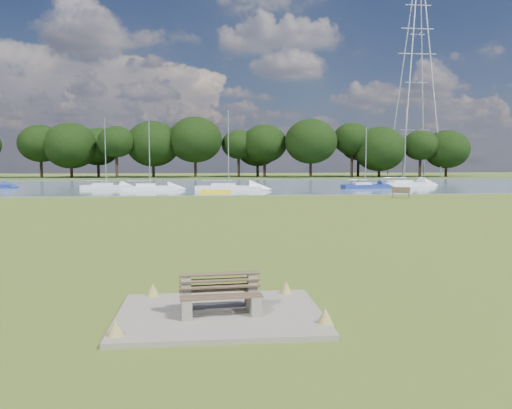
{
  "coord_description": "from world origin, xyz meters",
  "views": [
    {
      "loc": [
        -0.3,
        -24.09,
        3.21
      ],
      "look_at": [
        2.0,
        -2.0,
        1.27
      ],
      "focal_mm": 35.0,
      "sensor_mm": 36.0,
      "label": 1
    }
  ],
  "objects": [
    {
      "name": "sailboat_5",
      "position": [
        -11.38,
        33.63,
        0.46
      ],
      "size": [
        5.82,
        2.87,
        7.99
      ],
      "rotation": [
        0.0,
        0.0,
        -0.24
      ],
      "color": "white",
      "rests_on": "river"
    },
    {
      "name": "sailboat_1",
      "position": [
        -6.18,
        30.39,
        0.5
      ],
      "size": [
        6.0,
        2.52,
        7.38
      ],
      "rotation": [
        0.0,
        0.0,
        0.16
      ],
      "color": "white",
      "rests_on": "river"
    },
    {
      "name": "bench_pair",
      "position": [
        0.0,
        -14.0,
        0.46
      ],
      "size": [
        1.72,
        1.09,
        0.89
      ],
      "rotation": [
        0.0,
        0.0,
        0.07
      ],
      "color": "gray",
      "rests_on": "concrete_pad"
    },
    {
      "name": "riverbank_bench",
      "position": [
        16.67,
        17.54,
        0.49
      ],
      "size": [
        1.64,
        1.0,
        0.97
      ],
      "rotation": [
        0.0,
        0.0,
        -0.36
      ],
      "color": "brown",
      "rests_on": "ground"
    },
    {
      "name": "kayak",
      "position": [
        0.8,
        25.42,
        0.2
      ],
      "size": [
        3.13,
        0.9,
        0.31
      ],
      "primitive_type": "cube",
      "rotation": [
        0.0,
        0.0,
        -0.06
      ],
      "color": "yellow",
      "rests_on": "river"
    },
    {
      "name": "sailboat_4",
      "position": [
        18.18,
        31.85,
        0.47
      ],
      "size": [
        5.63,
        2.17,
        7.03
      ],
      "rotation": [
        0.0,
        0.0,
        0.12
      ],
      "color": "navy",
      "rests_on": "river"
    },
    {
      "name": "sailboat_2",
      "position": [
        24.1,
        34.91,
        0.53
      ],
      "size": [
        7.8,
        3.68,
        9.62
      ],
      "rotation": [
        0.0,
        0.0,
        0.22
      ],
      "color": "white",
      "rests_on": "river"
    },
    {
      "name": "far_bank",
      "position": [
        0.0,
        72.0,
        0.0
      ],
      "size": [
        220.0,
        20.0,
        0.4
      ],
      "primitive_type": "cube",
      "color": "#4C6626",
      "rests_on": "ground"
    },
    {
      "name": "ground",
      "position": [
        0.0,
        0.0,
        0.0
      ],
      "size": [
        220.0,
        220.0,
        0.0
      ],
      "primitive_type": "plane",
      "color": "olive"
    },
    {
      "name": "sailboat_3",
      "position": [
        2.23,
        29.67,
        0.5
      ],
      "size": [
        7.26,
        3.11,
        8.61
      ],
      "rotation": [
        0.0,
        0.0,
        -0.17
      ],
      "color": "white",
      "rests_on": "river"
    },
    {
      "name": "pylon",
      "position": [
        40.59,
        70.0,
        23.75
      ],
      "size": [
        7.7,
        5.4,
        38.44
      ],
      "color": "#ABADB1",
      "rests_on": "far_bank"
    },
    {
      "name": "river",
      "position": [
        0.0,
        42.0,
        0.0
      ],
      "size": [
        220.0,
        40.0,
        0.1
      ],
      "primitive_type": "cube",
      "color": "slate",
      "rests_on": "ground"
    },
    {
      "name": "tree_line",
      "position": [
        -9.41,
        68.0,
        6.4
      ],
      "size": [
        124.4,
        8.89,
        10.75
      ],
      "color": "black",
      "rests_on": "far_bank"
    },
    {
      "name": "concrete_pad",
      "position": [
        0.0,
        -14.0,
        0.05
      ],
      "size": [
        4.2,
        3.2,
        0.1
      ],
      "primitive_type": "cube",
      "color": "gray",
      "rests_on": "ground"
    }
  ]
}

